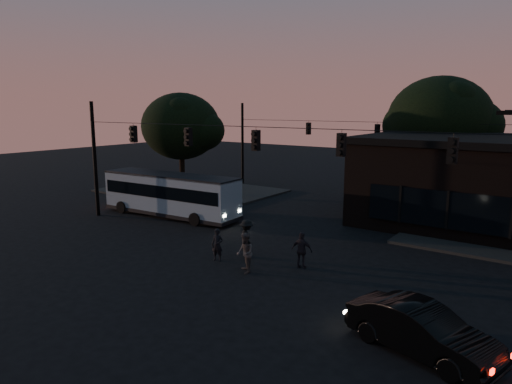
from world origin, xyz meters
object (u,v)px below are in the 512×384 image
Objects in this scene: pedestrian_b at (245,253)px; pedestrian_c at (302,250)px; car at (421,330)px; bus at (170,193)px; pedestrian_a at (217,245)px; pedestrian_d at (247,238)px; building at (496,183)px.

pedestrian_c is (1.74, 1.92, -0.06)m from pedestrian_b.
car is 7.73m from pedestrian_c.
pedestrian_c is (-6.46, 4.25, 0.10)m from car.
bus is 6.06× the size of pedestrian_c.
bus reaches higher than car.
pedestrian_a is 1.50m from pedestrian_d.
pedestrian_b is (-8.20, 2.33, 0.15)m from car.
pedestrian_c reaches higher than pedestrian_a.
building is at bearing 106.24° from pedestrian_b.
pedestrian_a is at bearing -34.74° from bus.
building reaches higher than bus.
pedestrian_b reaches higher than pedestrian_a.
building reaches higher than pedestrian_d.
car is 2.90× the size of pedestrian_a.
pedestrian_d is at bearing 167.95° from pedestrian_b.
pedestrian_d is at bearing 82.09° from car.
bus is at bearing -25.68° from pedestrian_c.
building is 14.28m from pedestrian_c.
bus is 6.57× the size of pedestrian_a.
pedestrian_b is 2.59m from pedestrian_c.
building is at bearing 40.05° from pedestrian_a.
pedestrian_c is (12.07, -3.62, -0.74)m from bus.
building reaches higher than car.
bus is 9.87m from pedestrian_d.
pedestrian_a is 4.00m from pedestrian_c.
pedestrian_b is at bearing 162.53° from pedestrian_d.
building is at bearing 23.95° from bus.
building reaches higher than pedestrian_c.
pedestrian_d reaches higher than pedestrian_a.
building is 8.63× the size of pedestrian_b.
bus is at bearing -152.53° from building.
pedestrian_d is (-1.23, 1.77, 0.03)m from pedestrian_b.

